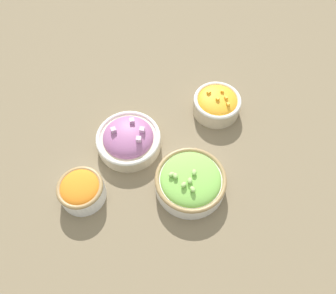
{
  "coord_description": "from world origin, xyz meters",
  "views": [
    {
      "loc": [
        0.44,
        0.19,
        0.82
      ],
      "look_at": [
        0.0,
        0.0,
        0.03
      ],
      "focal_mm": 35.0,
      "sensor_mm": 36.0,
      "label": 1
    }
  ],
  "objects_px": {
    "bowl_red_onion": "(129,139)",
    "bowl_squash": "(217,103)",
    "bowl_lettuce": "(190,181)",
    "bowl_carrots": "(81,190)"
  },
  "relations": [
    {
      "from": "bowl_lettuce",
      "to": "bowl_carrots",
      "type": "relative_size",
      "value": 1.57
    },
    {
      "from": "bowl_squash",
      "to": "bowl_lettuce",
      "type": "relative_size",
      "value": 0.76
    },
    {
      "from": "bowl_red_onion",
      "to": "bowl_squash",
      "type": "xyz_separation_m",
      "value": [
        -0.22,
        0.19,
        0.0
      ]
    },
    {
      "from": "bowl_lettuce",
      "to": "bowl_carrots",
      "type": "height_order",
      "value": "bowl_lettuce"
    },
    {
      "from": "bowl_lettuce",
      "to": "bowl_carrots",
      "type": "distance_m",
      "value": 0.29
    },
    {
      "from": "bowl_red_onion",
      "to": "bowl_squash",
      "type": "height_order",
      "value": "bowl_red_onion"
    },
    {
      "from": "bowl_squash",
      "to": "bowl_lettuce",
      "type": "height_order",
      "value": "bowl_lettuce"
    },
    {
      "from": "bowl_lettuce",
      "to": "bowl_carrots",
      "type": "xyz_separation_m",
      "value": [
        0.13,
        -0.25,
        0.0
      ]
    },
    {
      "from": "bowl_red_onion",
      "to": "bowl_squash",
      "type": "distance_m",
      "value": 0.29
    },
    {
      "from": "bowl_squash",
      "to": "bowl_carrots",
      "type": "distance_m",
      "value": 0.47
    }
  ]
}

